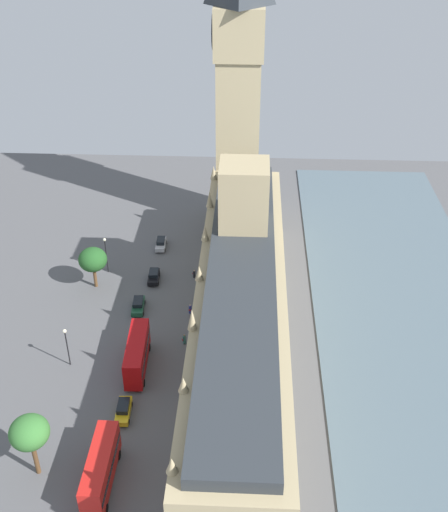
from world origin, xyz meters
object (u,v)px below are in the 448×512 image
Objects in this scene: double_decker_bus_kerbside at (137,354)px; street_lamp_slot_12 at (106,249)px; car_silver_far_end at (161,243)px; pedestrian_by_river_gate at (184,339)px; pedestrian_midblock at (190,309)px; plane_tree_corner at (93,260)px; street_lamp_slot_11 at (66,340)px; parliament_building at (241,306)px; car_black_opposite_hall at (154,276)px; clock_tower at (239,70)px; double_decker_bus_leading at (101,469)px; pedestrian_trailing at (194,274)px; car_dark_green_near_tower at (138,305)px; car_yellow_cab_under_trees at (123,410)px; plane_tree_slot_10 at (29,433)px.

double_decker_bus_kerbside is 25.66m from street_lamp_slot_12.
car_silver_far_end is 2.63× the size of pedestrian_by_river_gate.
pedestrian_midblock is at bearing 144.65° from street_lamp_slot_12.
plane_tree_corner reaches higher than street_lamp_slot_11.
pedestrian_by_river_gate is 7.40m from pedestrian_midblock.
car_black_opposite_hall is at bearing -47.10° from parliament_building.
clock_tower is 5.46× the size of double_decker_bus_leading.
street_lamp_slot_12 reaches higher than double_decker_bus_leading.
street_lamp_slot_11 is at bearing 62.94° from clock_tower.
double_decker_bus_kerbside is 7.00× the size of pedestrian_trailing.
double_decker_bus_leading is 44.23m from street_lamp_slot_12.
double_decker_bus_leading is at bearing 114.28° from street_lamp_slot_11.
pedestrian_trailing is at bearing -168.26° from plane_tree_corner.
car_dark_green_near_tower is at bearing 143.49° from plane_tree_corner.
pedestrian_midblock is (-7.11, -32.48, -1.90)m from double_decker_bus_leading.
pedestrian_midblock is at bearing -141.49° from street_lamp_slot_11.
car_black_opposite_hall is 0.42× the size of double_decker_bus_kerbside.
clock_tower is at bearing -106.40° from car_yellow_cab_under_trees.
pedestrian_trailing is 0.21× the size of plane_tree_corner.
parliament_building is 1.22× the size of clock_tower.
pedestrian_by_river_gate is at bearing 103.29° from car_silver_far_end.
car_dark_green_near_tower is (16.47, -8.05, -6.53)m from parliament_building.
clock_tower is 41.61m from plane_tree_corner.
clock_tower is 8.40× the size of street_lamp_slot_12.
pedestrian_trailing is 0.93× the size of pedestrian_midblock.
double_decker_bus_leading is at bearing 90.90° from pedestrian_midblock.
street_lamp_slot_11 is (8.90, -19.73, 1.83)m from double_decker_bus_leading.
double_decker_bus_leading is 6.47× the size of pedestrian_midblock.
double_decker_bus_leading is at bearing 88.68° from car_silver_far_end.
clock_tower is 33.99× the size of pedestrian_by_river_gate.
double_decker_bus_kerbside is at bearing 178.86° from street_lamp_slot_11.
double_decker_bus_leading is at bearing 88.49° from car_dark_green_near_tower.
street_lamp_slot_11 is (9.40, -9.09, 3.58)m from car_yellow_cab_under_trees.
car_dark_green_near_tower reaches higher than pedestrian_by_river_gate.
car_silver_far_end is 51.88m from double_decker_bus_leading.
pedestrian_midblock is 0.25× the size of street_lamp_slot_11.
clock_tower reaches higher than double_decker_bus_kerbside.
car_dark_green_near_tower is 0.71× the size of street_lamp_slot_12.
plane_tree_slot_10 is (8.82, 18.31, 4.07)m from double_decker_bus_kerbside.
pedestrian_midblock is at bearing 78.34° from clock_tower.
double_decker_bus_kerbside is 1.65× the size of street_lamp_slot_11.
double_decker_bus_leading is (0.06, 41.23, 1.75)m from car_black_opposite_hall.
double_decker_bus_leading is 1.54× the size of street_lamp_slot_12.
car_yellow_cab_under_trees is at bearing 89.41° from car_silver_far_end.
parliament_building is 41.52× the size of pedestrian_by_river_gate.
car_black_opposite_hall and car_yellow_cab_under_trees have the same top height.
plane_tree_slot_10 is at bearing -8.73° from double_decker_bus_leading.
double_decker_bus_leading is at bearing 87.21° from car_black_opposite_hall.
pedestrian_by_river_gate is (8.30, -0.16, -6.66)m from parliament_building.
car_black_opposite_hall is at bearing -102.73° from car_dark_green_near_tower.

